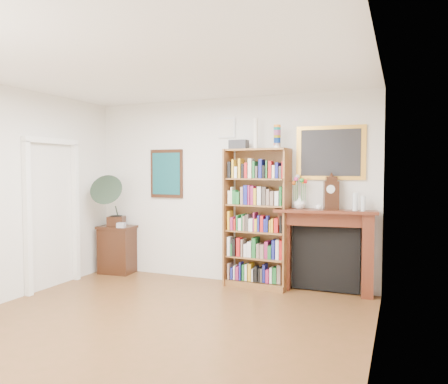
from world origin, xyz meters
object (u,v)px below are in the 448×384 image
object	(u,v)px
cd_stack	(121,225)
flower_vase	(299,202)
side_cabinet	(117,249)
bottle_left	(355,202)
mantel_clock	(331,194)
fireplace	(325,244)
bottle_right	(363,204)
teacup	(319,207)
bookshelf	(257,210)
gramophone	(111,198)

from	to	relation	value
cd_stack	flower_vase	bearing A→B (deg)	4.84
side_cabinet	cd_stack	xyz separation A→B (m)	(0.19, -0.15, 0.43)
side_cabinet	bottle_left	xyz separation A→B (m)	(3.78, 0.09, 0.89)
mantel_clock	bottle_left	world-z (taller)	mantel_clock
fireplace	bottle_right	xyz separation A→B (m)	(0.50, -0.06, 0.58)
side_cabinet	teacup	distance (m)	3.41
bookshelf	teacup	bearing A→B (deg)	2.93
bookshelf	flower_vase	distance (m)	0.63
bookshelf	side_cabinet	distance (m)	2.52
cd_stack	bottle_left	size ratio (longest dim) A/B	0.50
side_cabinet	bottle_right	bearing A→B (deg)	-4.36
cd_stack	bottle_right	xyz separation A→B (m)	(3.69, 0.21, 0.44)
mantel_clock	flower_vase	world-z (taller)	mantel_clock
flower_vase	bottle_left	world-z (taller)	bottle_left
bookshelf	mantel_clock	distance (m)	1.08
bottle_left	bottle_right	bearing A→B (deg)	-12.19
gramophone	cd_stack	distance (m)	0.49
fireplace	mantel_clock	size ratio (longest dim) A/B	3.11
mantel_clock	bottle_right	xyz separation A→B (m)	(0.42, -0.04, -0.12)
mantel_clock	teacup	xyz separation A→B (m)	(-0.15, -0.09, -0.18)
bookshelf	side_cabinet	world-z (taller)	bookshelf
fireplace	flower_vase	bearing A→B (deg)	-179.72
gramophone	bottle_left	distance (m)	3.81
flower_vase	bottle_right	bearing A→B (deg)	-1.71
bookshelf	fireplace	world-z (taller)	bookshelf
fireplace	bottle_right	size ratio (longest dim) A/B	7.04
teacup	bottle_right	distance (m)	0.58
fireplace	bottle_right	distance (m)	0.77
bottle_left	flower_vase	bearing A→B (deg)	179.75
cd_stack	gramophone	bearing A→B (deg)	171.92
gramophone	bottle_right	distance (m)	3.91
bottle_right	flower_vase	bearing A→B (deg)	178.29
teacup	bottle_right	world-z (taller)	bottle_right
cd_stack	side_cabinet	bearing A→B (deg)	142.04
fireplace	bottle_left	size ratio (longest dim) A/B	5.87
fireplace	flower_vase	world-z (taller)	flower_vase
cd_stack	bottle_right	bearing A→B (deg)	3.32
flower_vase	teacup	distance (m)	0.30
side_cabinet	bottle_left	distance (m)	3.89
flower_vase	teacup	bearing A→B (deg)	-15.49
bookshelf	mantel_clock	bearing A→B (deg)	8.38
teacup	cd_stack	bearing A→B (deg)	-177.06
gramophone	flower_vase	distance (m)	3.06
side_cabinet	mantel_clock	size ratio (longest dim) A/B	1.73
mantel_clock	flower_vase	bearing A→B (deg)	159.92
flower_vase	bottle_left	xyz separation A→B (m)	(0.76, -0.00, 0.03)
bottle_right	bottle_left	bearing A→B (deg)	167.81
bookshelf	bottle_left	distance (m)	1.38
gramophone	teacup	size ratio (longest dim) A/B	9.41
cd_stack	mantel_clock	distance (m)	3.32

